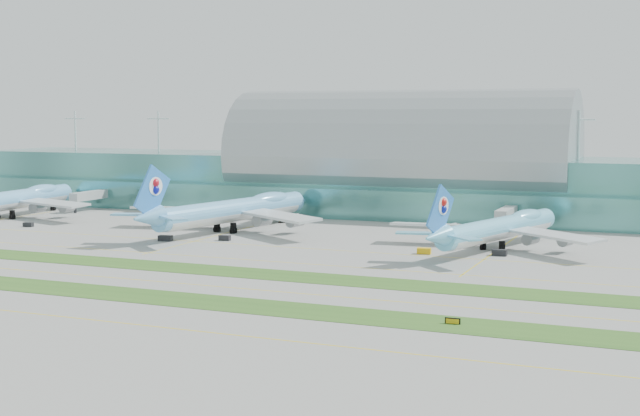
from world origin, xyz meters
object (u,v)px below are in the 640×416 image
at_px(airliner_b, 235,209).
at_px(airliner_c, 500,227).
at_px(terminal, 401,173).
at_px(airliner_a, 12,199).
at_px(taxiway_sign_east, 453,321).

height_order(airliner_b, airliner_c, airliner_b).
relative_size(terminal, airliner_b, 4.36).
distance_m(terminal, airliner_c, 86.02).
bearing_deg(terminal, airliner_a, -151.54).
xyz_separation_m(airliner_b, airliner_c, (80.16, -5.21, -0.88)).
distance_m(terminal, taxiway_sign_east, 167.56).
bearing_deg(airliner_c, airliner_a, -166.35).
distance_m(terminal, airliner_b, 72.54).
bearing_deg(airliner_a, taxiway_sign_east, -33.00).
xyz_separation_m(airliner_a, airliner_c, (165.55, -7.02, -0.61)).
height_order(airliner_a, airliner_c, airliner_a).
distance_m(airliner_a, taxiway_sign_east, 198.24).
bearing_deg(airliner_a, airliner_b, -6.12).
bearing_deg(airliner_b, taxiway_sign_east, -34.72).
xyz_separation_m(airliner_a, airliner_b, (85.39, -1.81, 0.27)).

